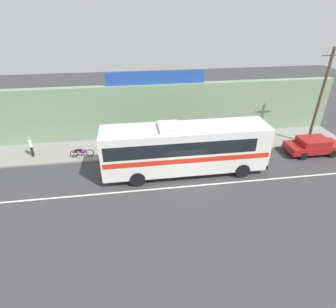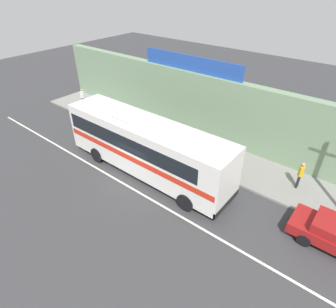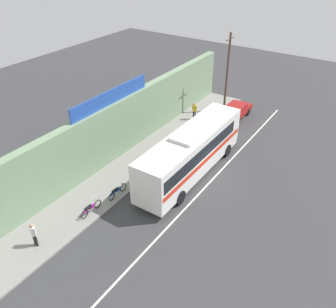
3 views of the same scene
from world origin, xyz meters
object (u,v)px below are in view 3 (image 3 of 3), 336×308
(parked_car, at_px, (236,111))
(pedestrian_far_right, at_px, (194,110))
(motorcycle_orange, at_px, (91,208))
(motorcycle_purple, at_px, (117,191))
(pedestrian_near_shop, at_px, (33,233))
(intercity_bus, at_px, (191,151))
(utility_pole, at_px, (227,72))

(parked_car, xyz_separation_m, pedestrian_far_right, (-2.82, 3.12, 0.42))
(parked_car, xyz_separation_m, motorcycle_orange, (-18.48, 1.86, -0.17))
(parked_car, height_order, motorcycle_purple, parked_car)
(parked_car, bearing_deg, pedestrian_near_shop, 173.45)
(parked_car, xyz_separation_m, pedestrian_near_shop, (-22.36, 2.57, 0.39))
(motorcycle_orange, height_order, pedestrian_near_shop, pedestrian_near_shop)
(pedestrian_near_shop, bearing_deg, motorcycle_orange, -10.37)
(pedestrian_near_shop, bearing_deg, intercity_bus, -18.33)
(intercity_bus, xyz_separation_m, pedestrian_near_shop, (-11.44, 3.79, -0.94))
(parked_car, distance_m, pedestrian_far_right, 4.22)
(parked_car, relative_size, motorcycle_orange, 2.36)
(intercity_bus, distance_m, pedestrian_near_shop, 12.08)
(motorcycle_orange, bearing_deg, utility_pole, -0.88)
(pedestrian_near_shop, bearing_deg, pedestrian_far_right, 1.61)
(utility_pole, bearing_deg, intercity_bus, -166.46)
(parked_car, bearing_deg, motorcycle_purple, 174.35)
(motorcycle_purple, distance_m, pedestrian_far_right, 13.43)
(motorcycle_orange, bearing_deg, parked_car, -5.75)
(intercity_bus, bearing_deg, pedestrian_near_shop, 161.67)
(intercity_bus, xyz_separation_m, parked_car, (10.92, 1.22, -1.33))
(utility_pole, relative_size, pedestrian_near_shop, 4.64)
(pedestrian_near_shop, bearing_deg, utility_pole, -2.49)
(intercity_bus, height_order, pedestrian_far_right, intercity_bus)
(intercity_bus, height_order, utility_pole, utility_pole)
(intercity_bus, relative_size, parked_car, 2.65)
(intercity_bus, relative_size, motorcycle_purple, 6.24)
(intercity_bus, distance_m, motorcycle_orange, 8.30)
(intercity_bus, height_order, motorcycle_purple, intercity_bus)
(intercity_bus, xyz_separation_m, utility_pole, (11.58, 2.79, 2.14))
(intercity_bus, height_order, pedestrian_near_shop, intercity_bus)
(pedestrian_far_right, height_order, pedestrian_near_shop, pedestrian_far_right)
(parked_car, relative_size, motorcycle_purple, 2.35)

